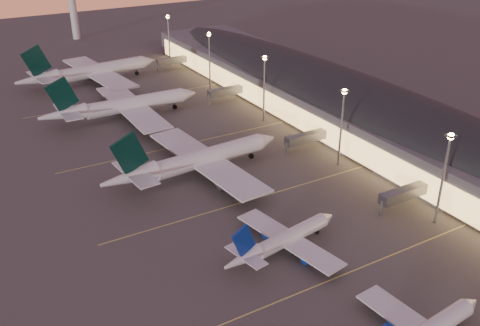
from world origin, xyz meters
The scene contains 9 objects.
ground centered at (0.00, 0.00, 0.00)m, with size 700.00×700.00×0.00m, color #43413E.
airliner_narrow_north centered at (-6.71, 9.57, 3.31)m, with size 35.76×32.31×12.79m.
airliner_wide_near centered at (-6.97, 56.78, 5.06)m, with size 61.49×56.20×19.67m.
airliner_wide_mid centered at (-10.36, 114.91, 5.23)m, with size 63.25×57.35×20.31m.
airliner_wide_far centered at (-8.30, 165.65, 5.59)m, with size 67.86×62.21×21.71m.
terminal_building centered at (61.84, 72.47, 8.78)m, with size 56.35×255.00×17.46m.
light_masts centered at (36.00, 65.00, 17.55)m, with size 2.20×217.20×25.90m.
radar_tower centered at (10.00, 260.00, 21.87)m, with size 9.00×9.00×32.50m.
lane_markings centered at (0.00, 40.00, 0.01)m, with size 90.00×180.36×0.00m.
Camera 1 is at (-70.02, -78.22, 77.24)m, focal length 40.00 mm.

